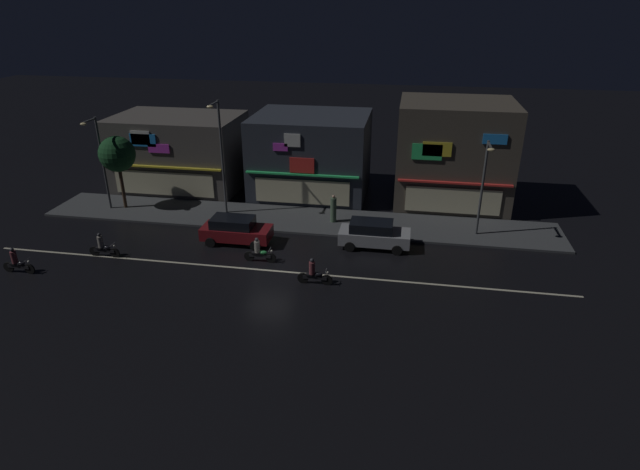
# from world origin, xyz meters

# --- Properties ---
(ground_plane) EXTENTS (140.00, 140.00, 0.00)m
(ground_plane) POSITION_xyz_m (0.00, 0.00, 0.00)
(ground_plane) COLOR black
(lane_divider_stripe) EXTENTS (33.47, 0.16, 0.01)m
(lane_divider_stripe) POSITION_xyz_m (0.00, 0.00, 0.01)
(lane_divider_stripe) COLOR beige
(lane_divider_stripe) RESTS_ON ground
(sidewalk_far) EXTENTS (35.24, 4.50, 0.14)m
(sidewalk_far) POSITION_xyz_m (0.00, 7.35, 0.07)
(sidewalk_far) COLOR #424447
(sidewalk_far) RESTS_ON ground
(storefront_left_block) EXTENTS (9.71, 6.62, 5.70)m
(storefront_left_block) POSITION_xyz_m (-10.57, 12.82, 2.85)
(storefront_left_block) COLOR #56514C
(storefront_left_block) RESTS_ON ground
(storefront_center_block) EXTENTS (8.02, 6.94, 7.42)m
(storefront_center_block) POSITION_xyz_m (10.57, 12.99, 3.70)
(storefront_center_block) COLOR #4C443A
(storefront_center_block) RESTS_ON ground
(storefront_right_block) EXTENTS (8.59, 7.46, 6.05)m
(storefront_right_block) POSITION_xyz_m (-0.00, 13.24, 3.02)
(storefront_right_block) COLOR #2D333D
(storefront_right_block) RESTS_ON ground
(streetlamp_west) EXTENTS (0.44, 1.64, 6.57)m
(streetlamp_west) POSITION_xyz_m (-13.61, 6.79, 4.05)
(streetlamp_west) COLOR #47494C
(streetlamp_west) RESTS_ON sidewalk_far
(streetlamp_mid) EXTENTS (0.44, 1.64, 7.84)m
(streetlamp_mid) POSITION_xyz_m (-5.08, 7.45, 4.71)
(streetlamp_mid) COLOR #47494C
(streetlamp_mid) RESTS_ON sidewalk_far
(streetlamp_east) EXTENTS (0.44, 1.64, 6.10)m
(streetlamp_east) POSITION_xyz_m (12.01, 6.62, 3.81)
(streetlamp_east) COLOR #47494C
(streetlamp_east) RESTS_ON sidewalk_far
(pedestrian_on_sidewalk) EXTENTS (0.41, 0.41, 1.91)m
(pedestrian_on_sidewalk) POSITION_xyz_m (2.63, 7.28, 1.02)
(pedestrian_on_sidewalk) COLOR #4C664C
(pedestrian_on_sidewalk) RESTS_ON sidewalk_far
(street_tree) EXTENTS (2.49, 2.49, 5.22)m
(street_tree) POSITION_xyz_m (-12.62, 7.32, 4.08)
(street_tree) COLOR #473323
(street_tree) RESTS_ON sidewalk_far
(parked_car_near_kerb) EXTENTS (4.30, 1.98, 1.67)m
(parked_car_near_kerb) POSITION_xyz_m (5.60, 4.09, 0.87)
(parked_car_near_kerb) COLOR #9EA0A5
(parked_car_near_kerb) RESTS_ON ground
(parked_car_trailing) EXTENTS (4.30, 1.98, 1.67)m
(parked_car_trailing) POSITION_xyz_m (-2.91, 3.24, 0.87)
(parked_car_trailing) COLOR maroon
(parked_car_trailing) RESTS_ON ground
(motorcycle_lead) EXTENTS (1.90, 0.60, 1.52)m
(motorcycle_lead) POSITION_xyz_m (-10.03, 0.02, 0.63)
(motorcycle_lead) COLOR black
(motorcycle_lead) RESTS_ON ground
(motorcycle_following) EXTENTS (1.90, 0.60, 1.52)m
(motorcycle_following) POSITION_xyz_m (-13.64, -2.62, 0.63)
(motorcycle_following) COLOR black
(motorcycle_following) RESTS_ON ground
(motorcycle_opposite_lane) EXTENTS (1.90, 0.60, 1.52)m
(motorcycle_opposite_lane) POSITION_xyz_m (2.83, -1.03, 0.63)
(motorcycle_opposite_lane) COLOR black
(motorcycle_opposite_lane) RESTS_ON ground
(motorcycle_trailing_far) EXTENTS (1.90, 0.60, 1.52)m
(motorcycle_trailing_far) POSITION_xyz_m (-0.77, 0.96, 0.63)
(motorcycle_trailing_far) COLOR black
(motorcycle_trailing_far) RESTS_ON ground
(traffic_cone) EXTENTS (0.36, 0.36, 0.55)m
(traffic_cone) POSITION_xyz_m (5.53, 4.21, 0.28)
(traffic_cone) COLOR orange
(traffic_cone) RESTS_ON ground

